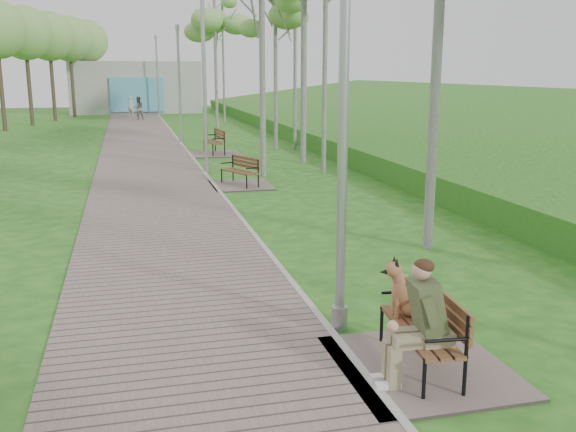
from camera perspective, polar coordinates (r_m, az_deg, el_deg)
name	(u,v)px	position (r m, az deg, el deg)	size (l,w,h in m)	color
walkway	(147,161)	(24.56, -12.46, 4.82)	(3.50, 67.00, 0.04)	#74625E
kerb	(194,159)	(24.67, -8.38, 5.03)	(0.10, 67.00, 0.05)	#999993
embankment	(497,155)	(27.20, 18.11, 5.20)	(14.00, 70.00, 1.60)	#4F932E
building_north	(136,87)	(53.83, -13.37, 11.08)	(10.00, 5.20, 4.00)	#9E9E99
bench_main	(417,333)	(7.38, 11.42, -10.18)	(1.86, 2.07, 1.63)	#74625E
bench_second	(240,180)	(18.82, -4.30, 3.25)	(1.72, 1.91, 1.05)	#74625E
bench_third	(214,149)	(26.08, -6.57, 5.96)	(2.01, 2.24, 1.24)	#74625E
lamp_post_near	(343,133)	(7.91, 4.90, 7.37)	(0.21, 0.21, 5.48)	#9B9EA3
lamp_post_second	(205,90)	(21.26, -7.43, 11.04)	(0.22, 0.22, 5.76)	#9B9EA3
lamp_post_third	(179,89)	(30.50, -9.62, 11.10)	(0.21, 0.21, 5.33)	#9B9EA3
lamp_post_far	(158,78)	(50.17, -11.51, 11.92)	(0.23, 0.23, 5.88)	#9B9EA3
pedestrian_near	(131,106)	(49.16, -13.80, 9.45)	(0.53, 0.35, 1.47)	silver
pedestrian_far	(138,108)	(45.35, -13.16, 9.30)	(0.77, 0.60, 1.58)	gray
birch_far_a	(295,5)	(27.35, 0.64, 18.24)	(2.44, 2.44, 7.51)	silver
birch_far_c	(222,19)	(41.52, -5.85, 16.99)	(2.30, 2.30, 8.12)	silver
birch_distant_a	(215,16)	(38.24, -6.55, 17.22)	(2.71, 2.71, 8.03)	silver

